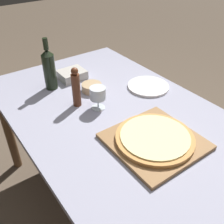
{
  "coord_description": "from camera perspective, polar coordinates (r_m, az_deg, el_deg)",
  "views": [
    {
      "loc": [
        -0.66,
        -0.76,
        1.51
      ],
      "look_at": [
        -0.06,
        0.07,
        0.79
      ],
      "focal_mm": 42.0,
      "sensor_mm": 36.0,
      "label": 1
    }
  ],
  "objects": [
    {
      "name": "small_bowl",
      "position": [
        1.53,
        -4.43,
        5.36
      ],
      "size": [
        0.12,
        0.12,
        0.04
      ],
      "color": "tan",
      "rests_on": "dining_table"
    },
    {
      "name": "wine_bottle",
      "position": [
        1.55,
        -13.51,
        9.17
      ],
      "size": [
        0.07,
        0.07,
        0.3
      ],
      "color": "black",
      "rests_on": "dining_table"
    },
    {
      "name": "wine_glass",
      "position": [
        1.34,
        -3.11,
        3.92
      ],
      "size": [
        0.08,
        0.08,
        0.12
      ],
      "color": "silver",
      "rests_on": "dining_table"
    },
    {
      "name": "dining_table",
      "position": [
        1.32,
        4.0,
        -5.28
      ],
      "size": [
        0.95,
        1.77,
        0.73
      ],
      "color": "#9393A8",
      "rests_on": "ground_plane"
    },
    {
      "name": "dinner_plate",
      "position": [
        1.58,
        7.89,
        5.57
      ],
      "size": [
        0.24,
        0.24,
        0.01
      ],
      "color": "white",
      "rests_on": "dining_table"
    },
    {
      "name": "ground_plane",
      "position": [
        1.81,
        3.11,
        -21.21
      ],
      "size": [
        12.0,
        12.0,
        0.0
      ],
      "primitive_type": "plane",
      "color": "brown"
    },
    {
      "name": "cutting_board",
      "position": [
        1.18,
        9.14,
        -6.33
      ],
      "size": [
        0.38,
        0.37,
        0.02
      ],
      "color": "olive",
      "rests_on": "dining_table"
    },
    {
      "name": "food_container",
      "position": [
        1.68,
        -8.58,
        8.09
      ],
      "size": [
        0.16,
        0.13,
        0.05
      ],
      "color": "#BCB7AD",
      "rests_on": "dining_table"
    },
    {
      "name": "pizza",
      "position": [
        1.16,
        9.23,
        -5.58
      ],
      "size": [
        0.35,
        0.35,
        0.02
      ],
      "color": "#C68947",
      "rests_on": "cutting_board"
    },
    {
      "name": "pepper_mill",
      "position": [
        1.37,
        -7.84,
        5.23
      ],
      "size": [
        0.04,
        0.04,
        0.22
      ],
      "color": "#5B2D19",
      "rests_on": "dining_table"
    }
  ]
}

